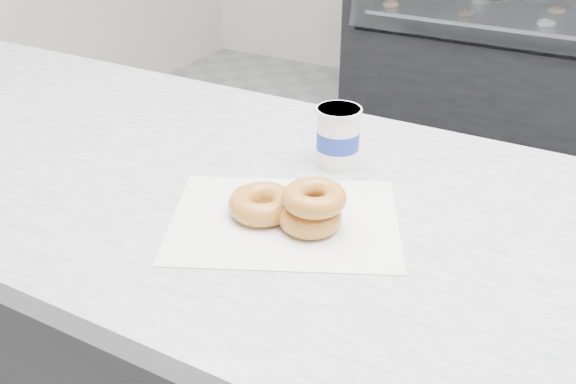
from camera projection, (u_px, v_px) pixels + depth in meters
name	position (u px, v px, depth m)	size (l,w,h in m)	color
wax_paper	(285.00, 220.00, 0.97)	(0.34, 0.26, 0.00)	silver
donut_single	(262.00, 204.00, 0.97)	(0.10, 0.10, 0.04)	#C08B35
donut_stack	(312.00, 208.00, 0.93)	(0.13, 0.13, 0.07)	#C08B35
coffee_cup	(338.00, 136.00, 1.10)	(0.08, 0.08, 0.11)	white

